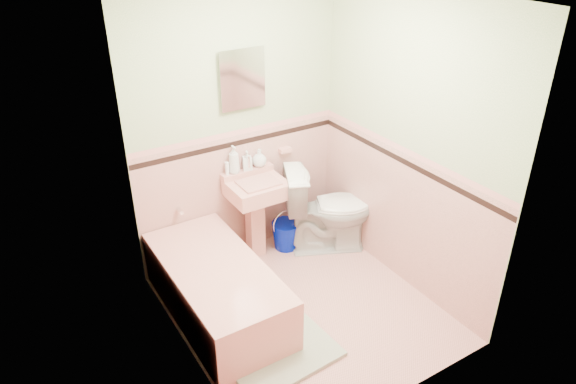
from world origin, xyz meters
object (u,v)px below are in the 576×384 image
medicine_cabinet (242,79)px  soap_bottle_mid (247,160)px  shoe (281,344)px  soap_bottle_left (234,160)px  toilet (329,209)px  soap_bottle_right (259,158)px  bucket (286,235)px  bathtub (217,291)px  sink (258,221)px

medicine_cabinet → soap_bottle_mid: size_ratio=2.52×
medicine_cabinet → shoe: bearing=-108.6°
soap_bottle_left → toilet: soap_bottle_left is taller
soap_bottle_right → shoe: size_ratio=1.09×
soap_bottle_mid → bucket: 0.89m
bathtub → bucket: bathtub is taller
shoe → sink: bearing=83.4°
soap_bottle_left → shoe: bearing=-103.9°
toilet → bathtub: bearing=128.2°
soap_bottle_mid → soap_bottle_right: size_ratio=1.06×
soap_bottle_left → soap_bottle_mid: bearing=0.0°
soap_bottle_mid → shoe: (-0.47, -1.35, -0.89)m
soap_bottle_left → sink: bearing=-54.1°
sink → soap_bottle_right: (0.13, 0.18, 0.54)m
sink → medicine_cabinet: 1.31m
bathtub → shoe: bearing=-71.5°
soap_bottle_left → soap_bottle_right: (0.26, 0.00, -0.05)m
sink → soap_bottle_mid: size_ratio=4.45×
sink → soap_bottle_mid: (0.00, 0.18, 0.55)m
sink → soap_bottle_left: bearing=125.9°
bathtub → soap_bottle_right: (0.81, 0.71, 0.72)m
toilet → shoe: bearing=155.3°
sink → soap_bottle_right: 0.59m
bathtub → medicine_cabinet: medicine_cabinet is taller
shoe → bucket: bearing=71.8°
bathtub → soap_bottle_right: size_ratio=8.81×
sink → shoe: 1.31m
medicine_cabinet → soap_bottle_right: medicine_cabinet is taller
soap_bottle_left → soap_bottle_right: size_ratio=1.53×
toilet → bucket: size_ratio=3.09×
medicine_cabinet → soap_bottle_left: medicine_cabinet is taller
toilet → shoe: 1.53m
soap_bottle_right → toilet: (0.53, -0.39, -0.52)m
bucket → shoe: (-0.77, -1.17, -0.07)m
soap_bottle_mid → soap_bottle_right: 0.13m
bathtub → soap_bottle_left: (0.55, 0.71, 0.77)m
bathtub → soap_bottle_right: 1.30m
sink → medicine_cabinet: medicine_cabinet is taller
bathtub → soap_bottle_right: soap_bottle_right is taller
medicine_cabinet → toilet: bearing=-32.4°
sink → shoe: (-0.46, -1.17, -0.34)m
soap_bottle_mid → sink: bearing=-90.9°
soap_bottle_left → shoe: (-0.33, -1.35, -0.93)m
medicine_cabinet → sink: bearing=-90.0°
shoe → bathtub: bearing=123.6°
soap_bottle_mid → bucket: (0.30, -0.18, -0.81)m
medicine_cabinet → bucket: medicine_cabinet is taller
medicine_cabinet → toilet: size_ratio=0.53×
soap_bottle_left → soap_bottle_right: soap_bottle_left is taller
soap_bottle_left → shoe: size_ratio=1.67×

